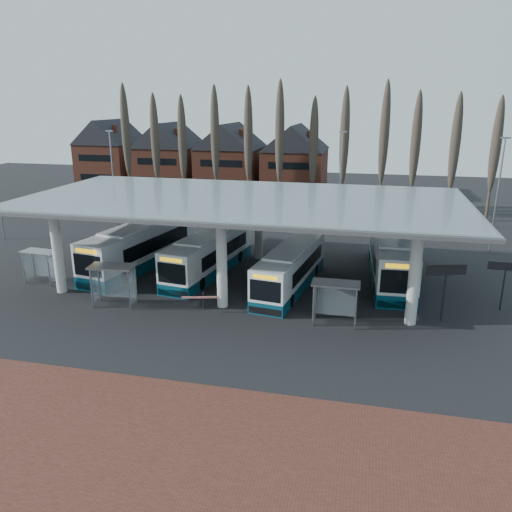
% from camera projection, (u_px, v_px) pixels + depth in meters
% --- Properties ---
extents(ground, '(140.00, 140.00, 0.00)m').
position_uv_depth(ground, '(211.00, 322.00, 30.91)').
color(ground, black).
rests_on(ground, ground).
extents(brick_strip, '(70.00, 10.00, 0.03)m').
position_uv_depth(brick_strip, '(118.00, 446.00, 19.74)').
color(brick_strip, brown).
rests_on(brick_strip, ground).
extents(station_canopy, '(32.00, 16.00, 6.34)m').
position_uv_depth(station_canopy, '(243.00, 206.00, 36.67)').
color(station_canopy, silver).
rests_on(station_canopy, ground).
extents(poplar_row, '(45.10, 1.10, 14.50)m').
position_uv_depth(poplar_row, '(295.00, 139.00, 59.03)').
color(poplar_row, '#473D33').
rests_on(poplar_row, ground).
extents(townhouse_row, '(36.80, 10.30, 12.25)m').
position_uv_depth(townhouse_row, '(200.00, 152.00, 73.47)').
color(townhouse_row, brown).
rests_on(townhouse_row, ground).
extents(lamp_post_a, '(0.80, 0.16, 10.17)m').
position_uv_depth(lamp_post_a, '(113.00, 176.00, 53.65)').
color(lamp_post_a, slate).
rests_on(lamp_post_a, ground).
extents(lamp_post_b, '(0.80, 0.16, 10.17)m').
position_uv_depth(lamp_post_b, '(341.00, 178.00, 52.25)').
color(lamp_post_b, slate).
rests_on(lamp_post_b, ground).
extents(lamp_post_c, '(0.80, 0.16, 10.17)m').
position_uv_depth(lamp_post_c, '(497.00, 194.00, 43.67)').
color(lamp_post_c, slate).
rests_on(lamp_post_c, ground).
extents(bus_0, '(4.85, 13.08, 3.56)m').
position_uv_depth(bus_0, '(141.00, 246.00, 40.95)').
color(bus_0, white).
rests_on(bus_0, ground).
extents(bus_1, '(4.09, 11.88, 3.24)m').
position_uv_depth(bus_1, '(210.00, 254.00, 39.43)').
color(bus_1, white).
rests_on(bus_1, ground).
extents(bus_2, '(3.82, 11.28, 3.07)m').
position_uv_depth(bus_2, '(291.00, 268.00, 36.26)').
color(bus_2, white).
rests_on(bus_2, ground).
extents(bus_3, '(3.38, 12.82, 3.53)m').
position_uv_depth(bus_3, '(391.00, 257.00, 38.17)').
color(bus_3, white).
rests_on(bus_3, ground).
extents(shelter_0, '(2.77, 1.56, 2.47)m').
position_uv_depth(shelter_0, '(41.00, 259.00, 37.17)').
color(shelter_0, gray).
rests_on(shelter_0, ground).
extents(shelter_1, '(3.14, 1.81, 2.78)m').
position_uv_depth(shelter_1, '(114.00, 276.00, 32.97)').
color(shelter_1, gray).
rests_on(shelter_1, ground).
extents(shelter_2, '(2.90, 1.47, 2.68)m').
position_uv_depth(shelter_2, '(336.00, 293.00, 30.18)').
color(shelter_2, gray).
rests_on(shelter_2, ground).
extents(info_sign_0, '(2.36, 0.94, 3.66)m').
position_uv_depth(info_sign_0, '(446.00, 275.00, 30.06)').
color(info_sign_0, black).
rests_on(info_sign_0, ground).
extents(info_sign_1, '(2.20, 0.14, 3.28)m').
position_uv_depth(info_sign_1, '(506.00, 270.00, 31.89)').
color(info_sign_1, black).
rests_on(info_sign_1, ground).
extents(barrier, '(2.37, 0.95, 1.21)m').
position_uv_depth(barrier, '(201.00, 298.00, 32.10)').
color(barrier, black).
rests_on(barrier, ground).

